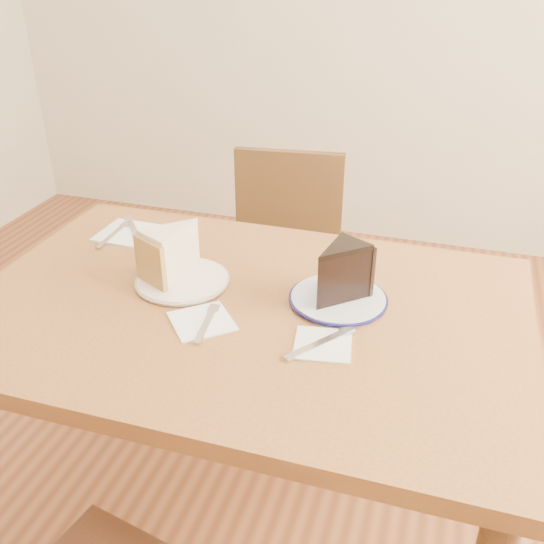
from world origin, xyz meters
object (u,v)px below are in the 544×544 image
Objects in this scene: table at (245,342)px; chocolate_cake at (337,277)px; chair_far at (281,274)px; plate_cream at (183,280)px; plate_navy at (338,299)px; carrot_cake at (176,253)px.

chocolate_cake is (0.19, 0.06, 0.17)m from table.
table is 1.42× the size of chair_far.
chocolate_cake is (0.29, -0.56, 0.35)m from chair_far.
plate_cream is at bearing 77.05° from chair_far.
plate_cream is at bearing 164.54° from table.
plate_cream reaches higher than table.
chocolate_cake is at bearing -104.15° from plate_navy.
carrot_cake is at bearing 137.56° from plate_cream.
table is 9.75× the size of chocolate_cake.
plate_navy reaches higher than table.
chocolate_cake reaches higher than plate_navy.
plate_navy is at bearing 111.32° from chair_far.
table is 0.20m from plate_cream.
table is at bearing 92.48° from chair_far.
table is 0.25m from carrot_cake.
plate_navy is 1.66× the size of chocolate_cake.
plate_navy is 0.06m from chocolate_cake.
chair_far reaches higher than plate_navy.
plate_cream is 1.01× the size of plate_navy.
chair_far is 0.66m from carrot_cake.
table is at bearing -159.35° from plate_navy.
plate_cream is (-0.16, 0.05, 0.10)m from table.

